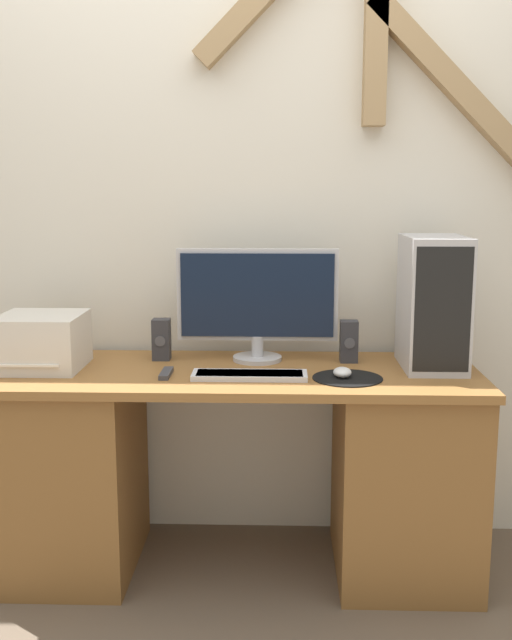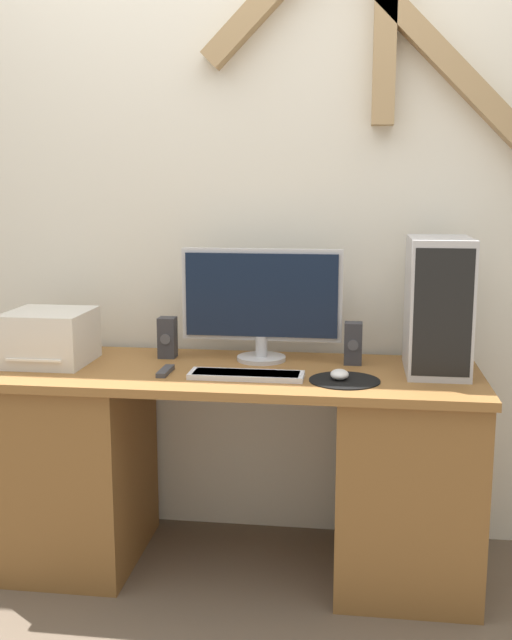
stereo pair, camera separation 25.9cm
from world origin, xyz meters
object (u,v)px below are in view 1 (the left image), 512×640
at_px(mouse, 342,372).
at_px(printer, 42,342).
at_px(speaker_right, 349,341).
at_px(speaker_left, 161,339).
at_px(monitor, 257,300).
at_px(remote_control, 166,373).
at_px(computer_tower, 433,303).
at_px(keyboard, 250,375).

xyz_separation_m(mouse, printer, (-1.05, 0.11, 0.07)).
bearing_deg(printer, mouse, -5.98).
relative_size(printer, speaker_right, 1.93).
height_order(speaker_left, speaker_right, same).
relative_size(monitor, remote_control, 4.33).
bearing_deg(remote_control, mouse, -1.34).
distance_m(mouse, computer_tower, 0.42).
height_order(monitor, speaker_right, monitor).
bearing_deg(computer_tower, keyboard, -164.97).
bearing_deg(keyboard, monitor, 86.00).
relative_size(computer_tower, printer, 1.58).
distance_m(keyboard, speaker_right, 0.44).
bearing_deg(keyboard, speaker_right, 34.87).
distance_m(monitor, computer_tower, 0.63).
bearing_deg(speaker_left, remote_control, -77.75).
bearing_deg(mouse, speaker_left, 158.81).
bearing_deg(speaker_left, computer_tower, -5.13).
xyz_separation_m(keyboard, computer_tower, (0.64, 0.17, 0.22)).
xyz_separation_m(computer_tower, remote_control, (-0.92, -0.15, -0.22)).
bearing_deg(computer_tower, speaker_right, 165.25).
relative_size(speaker_left, speaker_right, 1.00).
height_order(monitor, speaker_left, monitor).
relative_size(keyboard, remote_control, 2.85).
height_order(mouse, computer_tower, computer_tower).
xyz_separation_m(monitor, computer_tower, (0.62, -0.09, 0.01)).
xyz_separation_m(printer, remote_control, (0.45, -0.10, -0.09)).
distance_m(computer_tower, speaker_left, 0.99).
bearing_deg(keyboard, speaker_left, 142.47).
height_order(keyboard, computer_tower, computer_tower).
height_order(keyboard, remote_control, keyboard).
distance_m(monitor, speaker_right, 0.37).
bearing_deg(remote_control, monitor, 38.18).
bearing_deg(mouse, computer_tower, 26.62).
distance_m(mouse, printer, 1.06).
relative_size(printer, remote_control, 2.16).
bearing_deg(monitor, speaker_left, -179.79).
relative_size(computer_tower, speaker_right, 3.05).
bearing_deg(remote_control, computer_tower, 9.22).
xyz_separation_m(mouse, speaker_right, (0.04, 0.24, 0.06)).
relative_size(monitor, keyboard, 1.52).
distance_m(computer_tower, speaker_right, 0.33).
relative_size(mouse, computer_tower, 0.17).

